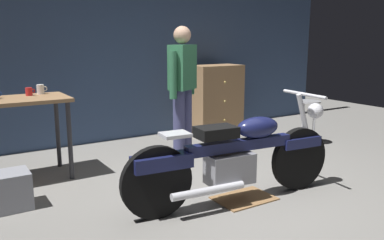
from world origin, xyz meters
name	(u,v)px	position (x,y,z in m)	size (l,w,h in m)	color
ground_plane	(231,197)	(0.00, 0.00, 0.00)	(12.00, 12.00, 0.00)	gray
back_wall	(117,36)	(0.00, 2.80, 1.55)	(8.00, 0.12, 3.10)	#384C70
workbench	(4,110)	(-1.76, 1.62, 0.79)	(1.30, 0.64, 0.90)	#99724C
motorcycle	(236,156)	(-0.03, -0.10, 0.45)	(2.19, 0.60, 1.00)	black
person_standing	(182,86)	(0.33, 1.47, 0.93)	(0.50, 0.38, 1.67)	#454874
shop_stool	(309,111)	(2.17, 1.01, 0.50)	(0.32, 0.32, 0.64)	#B2B2B7
wooden_dresser	(216,100)	(1.45, 2.30, 0.55)	(0.80, 0.47, 1.10)	#99724C
drip_tray	(244,198)	(0.08, -0.10, 0.01)	(0.56, 0.40, 0.01)	olive
storage_bin	(4,191)	(-1.91, 0.87, 0.17)	(0.44, 0.32, 0.34)	gray
mug_white_ceramic	(41,89)	(-1.33, 1.82, 0.95)	(0.12, 0.08, 0.11)	white
mug_red_diner	(29,92)	(-1.47, 1.76, 0.94)	(0.10, 0.07, 0.09)	red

